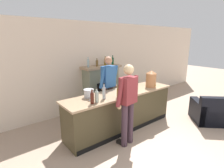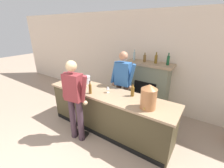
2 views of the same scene
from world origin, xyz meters
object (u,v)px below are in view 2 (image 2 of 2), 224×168
(wine_bottle_cabernet_heavy, at_px, (133,90))
(wine_glass_back_row, at_px, (78,80))
(wine_bottle_rose_blush, at_px, (90,88))
(person_customer, at_px, (75,99))
(ice_bucket_steel, at_px, (86,80))
(wine_bottle_burgundy_dark, at_px, (73,82))
(fireplace_stone, at_px, (148,86))
(copper_dispenser, at_px, (149,97))
(wine_bottle_port_short, at_px, (83,83))
(wine_glass_near_bucket, at_px, (108,88))
(wine_bottle_merlot_tall, at_px, (69,81))
(person_bartender, at_px, (123,84))

(wine_bottle_cabernet_heavy, height_order, wine_glass_back_row, wine_bottle_cabernet_heavy)
(wine_bottle_rose_blush, bearing_deg, person_customer, -100.37)
(person_customer, bearing_deg, ice_bucket_steel, 119.34)
(person_customer, height_order, wine_bottle_burgundy_dark, person_customer)
(fireplace_stone, xyz_separation_m, copper_dispenser, (0.59, -1.53, 0.47))
(person_customer, bearing_deg, wine_bottle_port_short, 116.55)
(wine_bottle_port_short, xyz_separation_m, wine_glass_near_bucket, (0.61, 0.15, -0.05))
(wine_bottle_rose_blush, height_order, wine_bottle_merlot_tall, wine_bottle_merlot_tall)
(copper_dispenser, distance_m, wine_bottle_cabernet_heavy, 0.55)
(person_customer, bearing_deg, wine_bottle_cabernet_heavy, 41.96)
(fireplace_stone, height_order, wine_glass_near_bucket, fireplace_stone)
(person_bartender, bearing_deg, wine_bottle_merlot_tall, -142.32)
(wine_bottle_burgundy_dark, height_order, wine_glass_back_row, wine_bottle_burgundy_dark)
(wine_bottle_port_short, distance_m, wine_glass_near_bucket, 0.63)
(person_bartender, distance_m, wine_glass_back_row, 1.11)
(wine_glass_back_row, bearing_deg, fireplace_stone, 48.07)
(person_bartender, xyz_separation_m, wine_bottle_port_short, (-0.66, -0.70, 0.12))
(wine_bottle_burgundy_dark, bearing_deg, ice_bucket_steel, 84.21)
(person_bartender, height_order, wine_bottle_port_short, person_bartender)
(ice_bucket_steel, bearing_deg, wine_bottle_port_short, -56.46)
(wine_bottle_rose_blush, relative_size, wine_bottle_cabernet_heavy, 1.04)
(ice_bucket_steel, bearing_deg, person_customer, -60.66)
(copper_dispenser, distance_m, wine_bottle_merlot_tall, 1.95)
(wine_bottle_burgundy_dark, height_order, wine_glass_near_bucket, wine_bottle_burgundy_dark)
(person_customer, relative_size, copper_dispenser, 3.83)
(wine_glass_back_row, bearing_deg, ice_bucket_steel, 66.77)
(ice_bucket_steel, height_order, wine_bottle_cabernet_heavy, wine_bottle_cabernet_heavy)
(wine_bottle_cabernet_heavy, height_order, wine_glass_near_bucket, wine_bottle_cabernet_heavy)
(wine_bottle_merlot_tall, bearing_deg, copper_dispenser, 2.88)
(copper_dispenser, bearing_deg, fireplace_stone, 111.05)
(wine_bottle_burgundy_dark, bearing_deg, person_bartender, 40.77)
(person_customer, bearing_deg, person_bartender, 70.98)
(person_customer, xyz_separation_m, wine_bottle_rose_blush, (0.07, 0.39, 0.11))
(wine_bottle_cabernet_heavy, bearing_deg, wine_bottle_rose_blush, -153.53)
(person_customer, height_order, ice_bucket_steel, person_customer)
(wine_bottle_cabernet_heavy, bearing_deg, wine_glass_back_row, -172.37)
(person_bartender, bearing_deg, wine_bottle_rose_blush, -112.95)
(wine_bottle_cabernet_heavy, distance_m, wine_bottle_burgundy_dark, 1.42)
(wine_bottle_port_short, relative_size, wine_bottle_merlot_tall, 1.17)
(wine_bottle_burgundy_dark, bearing_deg, wine_bottle_cabernet_heavy, 15.43)
(copper_dispenser, distance_m, wine_bottle_port_short, 1.59)
(ice_bucket_steel, xyz_separation_m, wine_bottle_cabernet_heavy, (1.33, -0.00, 0.03))
(ice_bucket_steel, relative_size, wine_glass_back_row, 1.45)
(wine_bottle_merlot_tall, height_order, wine_glass_back_row, wine_bottle_merlot_tall)
(person_customer, relative_size, wine_bottle_burgundy_dark, 5.68)
(wine_glass_near_bucket, bearing_deg, person_customer, -119.41)
(wine_bottle_rose_blush, relative_size, wine_glass_near_bucket, 1.88)
(fireplace_stone, bearing_deg, copper_dispenser, -68.95)
(person_bartender, xyz_separation_m, wine_bottle_cabernet_heavy, (0.47, -0.40, 0.09))
(person_bartender, bearing_deg, wine_glass_back_row, -148.14)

